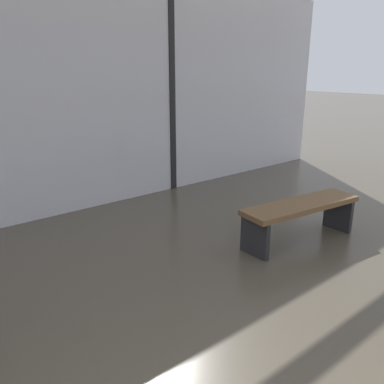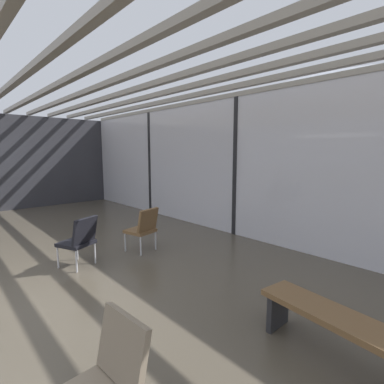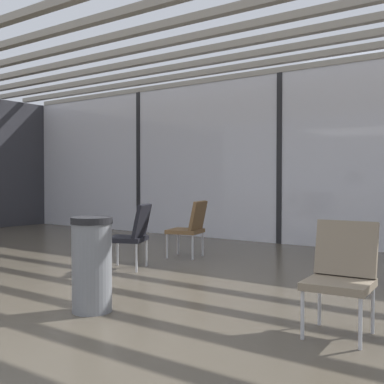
{
  "view_description": "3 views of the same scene",
  "coord_description": "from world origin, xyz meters",
  "px_view_note": "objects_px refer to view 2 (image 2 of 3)",
  "views": [
    {
      "loc": [
        -0.24,
        0.13,
        1.92
      ],
      "look_at": [
        1.55,
        2.29,
        1.03
      ],
      "focal_mm": 36.7,
      "sensor_mm": 36.0,
      "label": 1
    },
    {
      "loc": [
        4.26,
        -0.07,
        1.94
      ],
      "look_at": [
        1.03,
        2.87,
        1.34
      ],
      "focal_mm": 26.88,
      "sensor_mm": 36.0,
      "label": 2
    },
    {
      "loc": [
        3.87,
        -3.06,
        1.2
      ],
      "look_at": [
        -1.37,
        4.27,
        0.96
      ],
      "focal_mm": 44.95,
      "sensor_mm": 36.0,
      "label": 3
    }
  ],
  "objects_px": {
    "parked_airplane": "(318,144)",
    "lounge_chair_1": "(80,238)",
    "waiting_bench": "(338,326)",
    "lounge_chair_2": "(106,380)",
    "lounge_chair_3": "(143,227)"
  },
  "relations": [
    {
      "from": "parked_airplane",
      "to": "lounge_chair_1",
      "type": "relative_size",
      "value": 14.19
    },
    {
      "from": "lounge_chair_1",
      "to": "waiting_bench",
      "type": "bearing_deg",
      "value": 79.22
    },
    {
      "from": "lounge_chair_1",
      "to": "waiting_bench",
      "type": "xyz_separation_m",
      "value": [
        3.86,
        0.87,
        -0.13
      ]
    },
    {
      "from": "lounge_chair_1",
      "to": "lounge_chair_2",
      "type": "height_order",
      "value": "same"
    },
    {
      "from": "parked_airplane",
      "to": "lounge_chair_2",
      "type": "distance_m",
      "value": 9.62
    },
    {
      "from": "lounge_chair_2",
      "to": "waiting_bench",
      "type": "relative_size",
      "value": 0.57
    },
    {
      "from": "lounge_chair_2",
      "to": "lounge_chair_3",
      "type": "xyz_separation_m",
      "value": [
        -3.08,
        2.27,
        0.0
      ]
    },
    {
      "from": "parked_airplane",
      "to": "lounge_chair_1",
      "type": "height_order",
      "value": "parked_airplane"
    },
    {
      "from": "lounge_chair_2",
      "to": "lounge_chair_3",
      "type": "bearing_deg",
      "value": 140.07
    },
    {
      "from": "waiting_bench",
      "to": "lounge_chair_2",
      "type": "bearing_deg",
      "value": -102.78
    },
    {
      "from": "lounge_chair_1",
      "to": "parked_airplane",
      "type": "bearing_deg",
      "value": 153.9
    },
    {
      "from": "lounge_chair_2",
      "to": "waiting_bench",
      "type": "bearing_deg",
      "value": 66.3
    },
    {
      "from": "lounge_chair_1",
      "to": "lounge_chair_2",
      "type": "distance_m",
      "value": 3.33
    },
    {
      "from": "parked_airplane",
      "to": "waiting_bench",
      "type": "height_order",
      "value": "parked_airplane"
    },
    {
      "from": "lounge_chair_1",
      "to": "lounge_chair_3",
      "type": "xyz_separation_m",
      "value": [
        0.08,
        1.22,
        0.0
      ]
    }
  ]
}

